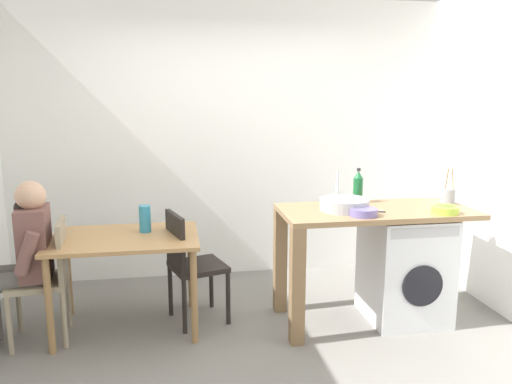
# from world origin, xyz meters

# --- Properties ---
(ground_plane) EXTENTS (5.46, 5.46, 0.00)m
(ground_plane) POSITION_xyz_m (0.00, 0.00, 0.00)
(ground_plane) COLOR slate
(wall_back) EXTENTS (4.60, 0.10, 2.70)m
(wall_back) POSITION_xyz_m (0.00, 1.75, 1.35)
(wall_back) COLOR white
(wall_back) RESTS_ON ground_plane
(dining_table) EXTENTS (1.10, 0.76, 0.74)m
(dining_table) POSITION_xyz_m (-0.92, 0.60, 0.64)
(dining_table) COLOR tan
(dining_table) RESTS_ON ground_plane
(chair_person_seat) EXTENTS (0.44, 0.44, 0.90)m
(chair_person_seat) POSITION_xyz_m (-1.47, 0.51, 0.51)
(chair_person_seat) COLOR gray
(chair_person_seat) RESTS_ON ground_plane
(chair_opposite) EXTENTS (0.50, 0.50, 0.90)m
(chair_opposite) POSITION_xyz_m (-0.44, 0.63, 0.51)
(chair_opposite) COLOR black
(chair_opposite) RESTS_ON ground_plane
(seated_person) EXTENTS (0.52, 0.53, 1.20)m
(seated_person) POSITION_xyz_m (-1.63, 0.49, 0.67)
(seated_person) COLOR #595651
(seated_person) RESTS_ON ground_plane
(kitchen_counter) EXTENTS (1.50, 0.68, 0.92)m
(kitchen_counter) POSITION_xyz_m (0.80, 0.42, 0.76)
(kitchen_counter) COLOR olive
(kitchen_counter) RESTS_ON ground_plane
(washing_machine) EXTENTS (0.60, 0.61, 0.86)m
(washing_machine) POSITION_xyz_m (1.27, 0.42, 0.43)
(washing_machine) COLOR silver
(washing_machine) RESTS_ON ground_plane
(sink_basin) EXTENTS (0.38, 0.38, 0.09)m
(sink_basin) POSITION_xyz_m (0.75, 0.42, 0.97)
(sink_basin) COLOR #9EA0A5
(sink_basin) RESTS_ON kitchen_counter
(tap) EXTENTS (0.02, 0.02, 0.28)m
(tap) POSITION_xyz_m (0.75, 0.60, 1.06)
(tap) COLOR #B2B2B7
(tap) RESTS_ON kitchen_counter
(bottle_tall_green) EXTENTS (0.08, 0.08, 0.29)m
(bottle_tall_green) POSITION_xyz_m (0.95, 0.68, 1.05)
(bottle_tall_green) COLOR #19592D
(bottle_tall_green) RESTS_ON kitchen_counter
(mixing_bowl) EXTENTS (0.21, 0.21, 0.06)m
(mixing_bowl) POSITION_xyz_m (0.82, 0.22, 0.95)
(mixing_bowl) COLOR slate
(mixing_bowl) RESTS_ON kitchen_counter
(utensil_crock) EXTENTS (0.11, 0.11, 0.30)m
(utensil_crock) POSITION_xyz_m (1.64, 0.47, 0.99)
(utensil_crock) COLOR gray
(utensil_crock) RESTS_ON kitchen_counter
(colander) EXTENTS (0.20, 0.20, 0.06)m
(colander) POSITION_xyz_m (1.46, 0.20, 0.95)
(colander) COLOR #A8C63D
(colander) RESTS_ON kitchen_counter
(vase) EXTENTS (0.09, 0.09, 0.21)m
(vase) POSITION_xyz_m (-0.77, 0.70, 0.85)
(vase) COLOR teal
(vase) RESTS_ON dining_table
(scissors) EXTENTS (0.15, 0.06, 0.01)m
(scissors) POSITION_xyz_m (0.96, 0.32, 0.92)
(scissors) COLOR #B2B2B7
(scissors) RESTS_ON kitchen_counter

